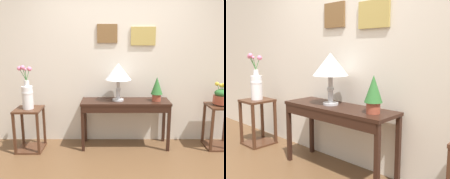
# 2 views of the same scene
# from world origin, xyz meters

# --- Properties ---
(back_wall_with_art) EXTENTS (9.00, 0.13, 2.80)m
(back_wall_with_art) POSITION_xyz_m (0.00, 1.55, 1.40)
(back_wall_with_art) COLOR beige
(back_wall_with_art) RESTS_ON ground
(console_table) EXTENTS (1.36, 0.43, 0.75)m
(console_table) POSITION_xyz_m (0.13, 1.22, 0.65)
(console_table) COLOR black
(console_table) RESTS_ON ground
(table_lamp) EXTENTS (0.39, 0.39, 0.58)m
(table_lamp) POSITION_xyz_m (0.02, 1.25, 1.19)
(table_lamp) COLOR #B7B7BC
(table_lamp) RESTS_ON console_table
(potted_plant_on_console) EXTENTS (0.18, 0.18, 0.37)m
(potted_plant_on_console) POSITION_xyz_m (0.61, 1.23, 0.95)
(potted_plant_on_console) COLOR #9E4733
(potted_plant_on_console) RESTS_ON console_table
(pedestal_stand_left) EXTENTS (0.39, 0.39, 0.66)m
(pedestal_stand_left) POSITION_xyz_m (-1.33, 1.12, 0.33)
(pedestal_stand_left) COLOR #472819
(pedestal_stand_left) RESTS_ON ground
(flower_vase_tall_left) EXTENTS (0.19, 0.18, 0.66)m
(flower_vase_tall_left) POSITION_xyz_m (-1.33, 1.12, 0.89)
(flower_vase_tall_left) COLOR silver
(flower_vase_tall_left) RESTS_ON pedestal_stand_left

